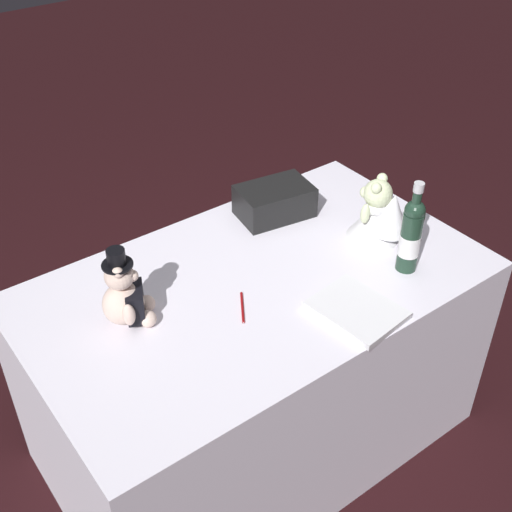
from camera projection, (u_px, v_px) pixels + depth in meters
name	position (u px, v px, depth m)	size (l,w,h in m)	color
ground_plane	(256.00, 435.00, 2.65)	(12.00, 12.00, 0.00)	black
reception_table	(256.00, 365.00, 2.41)	(1.51, 0.89, 0.79)	white
teddy_bear_groom	(126.00, 296.00, 1.97)	(0.17, 0.16, 0.26)	beige
teddy_bear_bride	(380.00, 214.00, 2.31)	(0.22, 0.25, 0.24)	white
champagne_bottle	(411.00, 234.00, 2.15)	(0.07, 0.07, 0.33)	#1D3728
signing_pen	(242.00, 308.00, 2.06)	(0.09, 0.13, 0.01)	maroon
gift_case_black	(274.00, 201.00, 2.46)	(0.29, 0.22, 0.12)	black
guestbook	(357.00, 310.00, 2.05)	(0.21, 0.26, 0.02)	white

